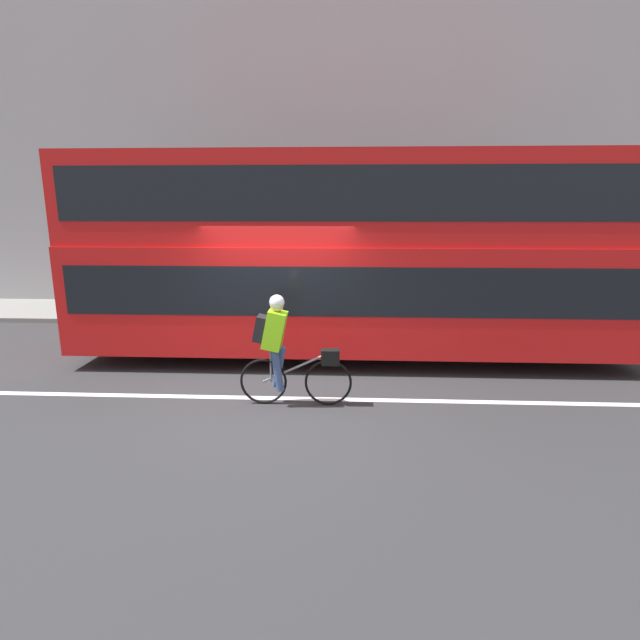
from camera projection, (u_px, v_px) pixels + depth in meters
ground_plane at (270, 400)px, 7.42m from camera, size 80.00×80.00×0.00m
road_center_line at (270, 398)px, 7.48m from camera, size 50.00×0.14×0.01m
sidewalk_curb at (303, 313)px, 13.18m from camera, size 60.00×2.54×0.11m
building_facade at (306, 137)px, 13.54m from camera, size 60.00×0.30×9.24m
bus at (353, 248)px, 9.21m from camera, size 10.05×2.58×3.70m
cyclist_on_bike at (283, 346)px, 7.07m from camera, size 1.62×0.32×1.62m
trash_bin at (198, 291)px, 13.06m from camera, size 0.53×0.53×1.05m
street_sign_post at (302, 253)px, 12.69m from camera, size 0.36×0.09×2.76m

